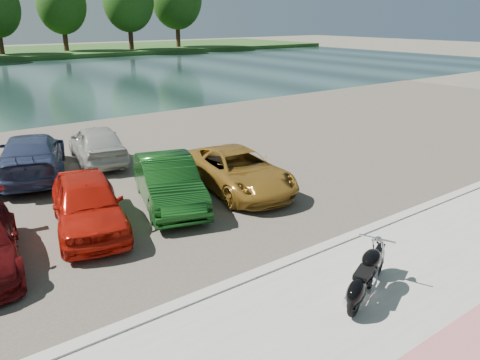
% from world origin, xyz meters
% --- Properties ---
extents(ground, '(200.00, 200.00, 0.00)m').
position_xyz_m(ground, '(0.00, 0.00, 0.00)').
color(ground, '#595447').
rests_on(ground, ground).
extents(promenade, '(60.00, 6.00, 0.10)m').
position_xyz_m(promenade, '(0.00, -1.00, 0.05)').
color(promenade, '#9E9B94').
rests_on(promenade, ground).
extents(kerb, '(60.00, 0.30, 0.14)m').
position_xyz_m(kerb, '(0.00, 2.00, 0.07)').
color(kerb, '#9E9B94').
rests_on(kerb, ground).
extents(parking_lot, '(60.00, 18.00, 0.04)m').
position_xyz_m(parking_lot, '(0.00, 11.00, 0.02)').
color(parking_lot, '#454037').
rests_on(parking_lot, ground).
extents(motorcycle, '(2.21, 1.15, 1.05)m').
position_xyz_m(motorcycle, '(-0.27, -0.01, 0.56)').
color(motorcycle, black).
rests_on(motorcycle, promenade).
extents(car_4, '(2.65, 4.55, 1.46)m').
position_xyz_m(car_4, '(-3.43, 6.56, 0.77)').
color(car_4, red).
rests_on(car_4, parking_lot).
extents(car_5, '(2.78, 4.69, 1.46)m').
position_xyz_m(car_5, '(-0.90, 6.83, 0.77)').
color(car_5, '#113E13').
rests_on(car_5, parking_lot).
extents(car_6, '(2.79, 5.02, 1.33)m').
position_xyz_m(car_6, '(1.52, 6.61, 0.70)').
color(car_6, olive).
rests_on(car_6, parking_lot).
extents(car_11, '(3.57, 5.64, 1.52)m').
position_xyz_m(car_11, '(-3.48, 12.04, 0.80)').
color(car_11, navy).
rests_on(car_11, parking_lot).
extents(car_12, '(2.40, 4.49, 1.45)m').
position_xyz_m(car_12, '(-1.00, 12.40, 0.77)').
color(car_12, '#BABAB5').
rests_on(car_12, parking_lot).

